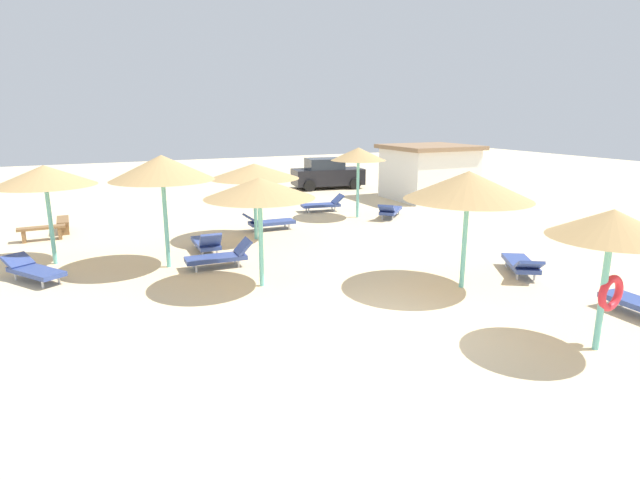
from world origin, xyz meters
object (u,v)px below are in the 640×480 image
object	(u,v)px
parasol_2	(612,226)
lounger_6	(522,264)
parasol_6	(468,186)
lounger_5	(268,222)
parasol_0	(358,154)
lounger_3	(221,256)
lounger_1	(33,270)
parasol_3	(259,188)
bench_0	(63,223)
lounger_0	(390,210)
beach_cabana	(429,172)
parasol_1	(45,176)
parked_car	(327,174)
bench_1	(42,231)
parasol_4	(162,168)
lounger_4	(206,243)
lounger_7	(324,204)
parasol_5	(254,171)

from	to	relation	value
parasol_2	lounger_6	xyz separation A→B (m)	(2.21, 3.98, -2.05)
parasol_6	lounger_5	xyz separation A→B (m)	(-2.26, 8.20, -2.27)
parasol_0	lounger_3	distance (m)	8.72
lounger_1	lounger_5	size ratio (longest dim) A/B	1.02
parasol_3	bench_0	size ratio (longest dim) A/B	1.84
lounger_5	lounger_0	bearing A→B (deg)	0.62
parasol_6	beach_cabana	bearing A→B (deg)	57.03
parasol_1	lounger_0	world-z (taller)	parasol_1
parked_car	bench_1	bearing A→B (deg)	-153.76
parasol_4	lounger_1	world-z (taller)	parasol_4
lounger_1	lounger_4	world-z (taller)	lounger_4
parasol_6	lounger_4	size ratio (longest dim) A/B	1.66
lounger_0	bench_1	distance (m)	13.10
lounger_1	lounger_4	bearing A→B (deg)	10.27
parasol_1	parasol_2	xyz separation A→B (m)	(9.31, -10.53, -0.22)
parasol_0	lounger_1	size ratio (longest dim) A/B	1.49
lounger_7	bench_0	distance (m)	10.44
parasol_4	lounger_4	world-z (taller)	parasol_4
parasol_4	bench_0	size ratio (longest dim) A/B	2.11
parasol_6	bench_1	distance (m)	14.19
lounger_5	beach_cabana	size ratio (longest dim) A/B	0.46
lounger_4	lounger_6	distance (m)	9.33
lounger_7	parasol_6	bearing A→B (deg)	-96.56
parasol_2	parasol_5	xyz separation A→B (m)	(-3.04, 10.94, -0.00)
parasol_6	bench_1	size ratio (longest dim) A/B	2.05
lounger_5	lounger_7	world-z (taller)	lounger_7
parasol_1	parasol_4	distance (m)	3.43
beach_cabana	lounger_6	bearing A→B (deg)	-115.12
parasol_3	parasol_4	bearing A→B (deg)	124.74
lounger_6	lounger_7	size ratio (longest dim) A/B	1.00
parasol_6	parked_car	size ratio (longest dim) A/B	0.74
lounger_6	parasol_1	bearing A→B (deg)	150.40
parasol_1	parasol_4	world-z (taller)	parasol_4
lounger_5	bench_1	xyz separation A→B (m)	(-7.59, 1.77, 0.03)
parasol_5	parasol_2	bearing A→B (deg)	-74.46
lounger_1	lounger_5	bearing A→B (deg)	21.90
lounger_6	parked_car	size ratio (longest dim) A/B	0.47
lounger_3	lounger_7	size ratio (longest dim) A/B	0.97
parasol_3	lounger_3	bearing A→B (deg)	104.51
parasol_3	parasol_6	bearing A→B (deg)	-26.12
lounger_1	bench_0	size ratio (longest dim) A/B	1.29
parasol_5	lounger_4	world-z (taller)	parasol_5
parasol_6	lounger_6	world-z (taller)	parasol_6
parasol_1	beach_cabana	xyz separation A→B (m)	(16.93, 4.98, -1.21)
lounger_7	lounger_3	bearing A→B (deg)	-134.42
parasol_6	lounger_1	bearing A→B (deg)	152.41
parasol_5	lounger_5	bearing A→B (deg)	52.69
parasol_6	lounger_4	bearing A→B (deg)	130.27
bench_0	parked_car	bearing A→B (deg)	23.36
parasol_3	lounger_6	world-z (taller)	parasol_3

